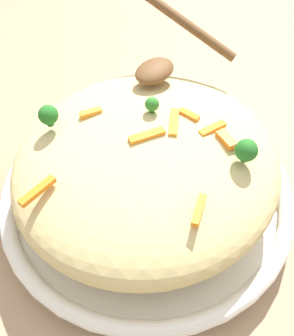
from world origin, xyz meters
The scene contains 16 objects.
ground_plane centered at (0.00, 0.00, 0.00)m, with size 2.40×2.40×0.00m, color #9E7F60.
serving_bowl centered at (0.00, 0.00, 0.02)m, with size 0.36×0.36×0.04m.
pasta_mound centered at (0.00, 0.00, 0.09)m, with size 0.32×0.30×0.09m, color #D1BA7A.
carrot_piece_0 centered at (-0.04, 0.01, 0.13)m, with size 0.04×0.01×0.01m, color orange.
carrot_piece_1 centered at (-0.06, 0.04, 0.13)m, with size 0.03×0.01×0.01m, color orange.
carrot_piece_2 centered at (0.04, 0.10, 0.13)m, with size 0.04×0.01×0.01m, color orange.
carrot_piece_3 centered at (0.01, -0.08, 0.13)m, with size 0.03×0.01×0.01m, color orange.
carrot_piece_4 centered at (0.00, 0.00, 0.13)m, with size 0.04×0.01×0.01m, color orange.
carrot_piece_5 centered at (-0.09, -0.07, 0.13)m, with size 0.03×0.01×0.01m, color orange.
carrot_piece_6 centered at (-0.06, 0.07, 0.13)m, with size 0.03×0.01×0.01m, color orange.
carrot_piece_7 centered at (-0.06, 0.01, 0.13)m, with size 0.02×0.01×0.01m, color orange.
carrot_piece_8 centered at (0.12, -0.04, 0.13)m, with size 0.04×0.01×0.01m, color orange.
broccoli_floret_0 centered at (-0.05, 0.09, 0.14)m, with size 0.02×0.02×0.03m.
broccoli_floret_1 centered at (0.05, -0.10, 0.14)m, with size 0.02×0.02×0.03m.
broccoli_floret_2 centered at (-0.03, -0.02, 0.14)m, with size 0.02×0.02×0.02m.
serving_spoon centered at (-0.11, -0.07, 0.15)m, with size 0.12×0.15×0.07m.
Camera 1 is at (0.24, 0.21, 0.46)m, focal length 45.33 mm.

